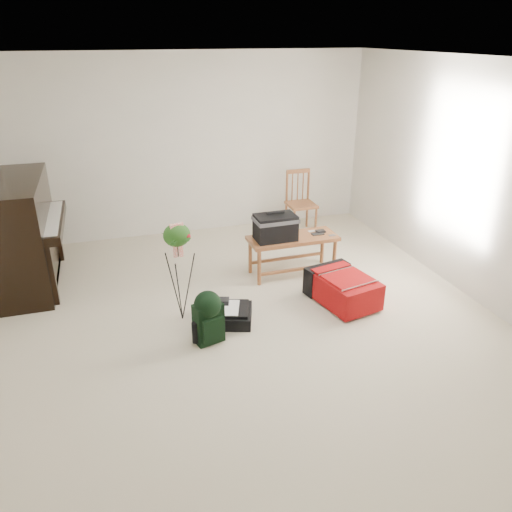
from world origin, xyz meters
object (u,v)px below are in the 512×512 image
object	(u,v)px
bench	(281,230)
red_suitcase	(341,286)
piano	(26,236)
dining_chair	(301,203)
green_backpack	(208,315)
black_duffel	(226,314)
flower_stand	(179,273)

from	to	relation	value
bench	red_suitcase	world-z (taller)	bench
piano	dining_chair	size ratio (longest dim) A/B	1.66
bench	green_backpack	xyz separation A→B (m)	(-1.13, -1.15, -0.29)
dining_chair	green_backpack	bearing A→B (deg)	-127.66
black_duffel	piano	bearing A→B (deg)	160.95
piano	black_duffel	distance (m)	2.51
dining_chair	green_backpack	distance (m)	3.11
piano	red_suitcase	world-z (taller)	piano
bench	black_duffel	size ratio (longest dim) A/B	1.71
red_suitcase	green_backpack	size ratio (longest dim) A/B	1.61
piano	green_backpack	bearing A→B (deg)	-46.51
red_suitcase	black_duffel	world-z (taller)	red_suitcase
piano	dining_chair	distance (m)	3.67
bench	red_suitcase	distance (m)	0.98
bench	red_suitcase	size ratio (longest dim) A/B	1.26
red_suitcase	flower_stand	size ratio (longest dim) A/B	0.79
red_suitcase	black_duffel	xyz separation A→B (m)	(-1.31, -0.05, -0.09)
red_suitcase	green_backpack	bearing A→B (deg)	-178.79
red_suitcase	flower_stand	bearing A→B (deg)	163.95
bench	dining_chair	bearing A→B (deg)	58.18
bench	red_suitcase	xyz separation A→B (m)	(0.42, -0.79, -0.41)
piano	red_suitcase	xyz separation A→B (m)	(3.26, -1.44, -0.43)
green_backpack	flower_stand	world-z (taller)	flower_stand
dining_chair	flower_stand	distance (m)	2.86
bench	dining_chair	size ratio (longest dim) A/B	1.19
piano	green_backpack	xyz separation A→B (m)	(1.71, -1.80, -0.31)
dining_chair	red_suitcase	distance (m)	2.13
piano	red_suitcase	size ratio (longest dim) A/B	1.75
piano	black_duffel	bearing A→B (deg)	-37.43
dining_chair	black_duffel	distance (m)	2.73
red_suitcase	black_duffel	size ratio (longest dim) A/B	1.36
piano	flower_stand	world-z (taller)	piano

